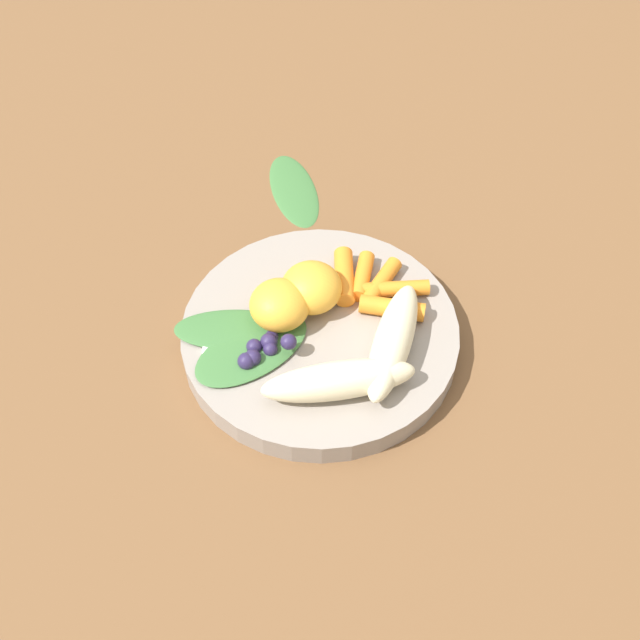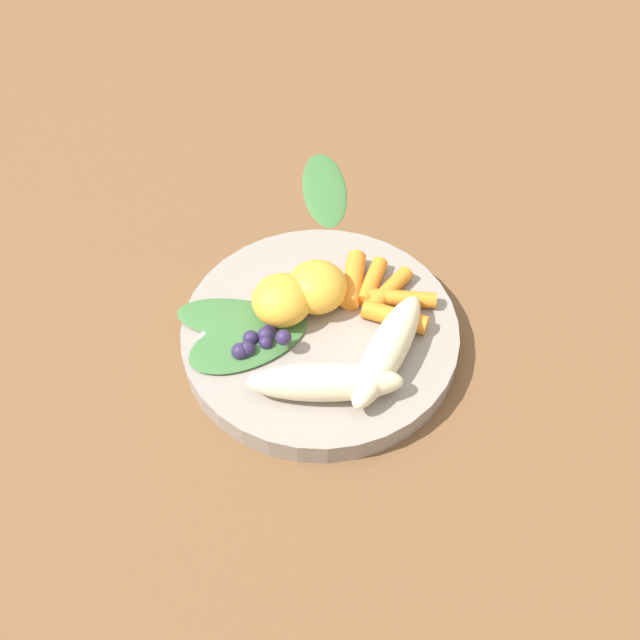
{
  "view_description": "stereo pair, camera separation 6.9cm",
  "coord_description": "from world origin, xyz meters",
  "px_view_note": "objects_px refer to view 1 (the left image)",
  "views": [
    {
      "loc": [
        -0.36,
        0.25,
        0.57
      ],
      "look_at": [
        0.0,
        0.0,
        0.03
      ],
      "focal_mm": 45.09,
      "sensor_mm": 36.0,
      "label": 1
    },
    {
      "loc": [
        -0.39,
        0.19,
        0.57
      ],
      "look_at": [
        0.0,
        0.0,
        0.03
      ],
      "focal_mm": 45.09,
      "sensor_mm": 36.0,
      "label": 2
    }
  ],
  "objects_px": {
    "banana_peeled_right": "(339,380)",
    "bowl": "(320,335)",
    "kale_leaf_stray": "(294,189)",
    "banana_peeled_left": "(393,341)",
    "orange_segment_near": "(280,305)"
  },
  "relations": [
    {
      "from": "banana_peeled_right",
      "to": "bowl",
      "type": "bearing_deg",
      "value": 92.87
    },
    {
      "from": "bowl",
      "to": "banana_peeled_right",
      "type": "distance_m",
      "value": 0.07
    },
    {
      "from": "bowl",
      "to": "banana_peeled_right",
      "type": "height_order",
      "value": "banana_peeled_right"
    },
    {
      "from": "kale_leaf_stray",
      "to": "bowl",
      "type": "bearing_deg",
      "value": 173.09
    },
    {
      "from": "banana_peeled_left",
      "to": "orange_segment_near",
      "type": "relative_size",
      "value": 2.41
    },
    {
      "from": "bowl",
      "to": "kale_leaf_stray",
      "type": "xyz_separation_m",
      "value": [
        0.18,
        -0.09,
        -0.01
      ]
    },
    {
      "from": "orange_segment_near",
      "to": "kale_leaf_stray",
      "type": "distance_m",
      "value": 0.2
    },
    {
      "from": "orange_segment_near",
      "to": "banana_peeled_right",
      "type": "bearing_deg",
      "value": 178.61
    },
    {
      "from": "orange_segment_near",
      "to": "bowl",
      "type": "bearing_deg",
      "value": -138.84
    },
    {
      "from": "banana_peeled_left",
      "to": "orange_segment_near",
      "type": "bearing_deg",
      "value": 85.92
    },
    {
      "from": "banana_peeled_left",
      "to": "kale_leaf_stray",
      "type": "xyz_separation_m",
      "value": [
        0.24,
        -0.06,
        -0.04
      ]
    },
    {
      "from": "orange_segment_near",
      "to": "kale_leaf_stray",
      "type": "height_order",
      "value": "orange_segment_near"
    },
    {
      "from": "banana_peeled_left",
      "to": "orange_segment_near",
      "type": "distance_m",
      "value": 0.1
    },
    {
      "from": "bowl",
      "to": "banana_peeled_left",
      "type": "height_order",
      "value": "banana_peeled_left"
    },
    {
      "from": "banana_peeled_left",
      "to": "banana_peeled_right",
      "type": "distance_m",
      "value": 0.06
    }
  ]
}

